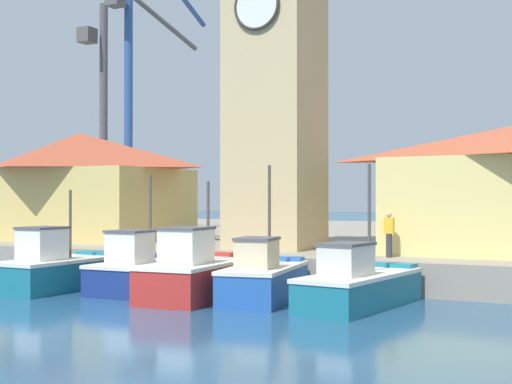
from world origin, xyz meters
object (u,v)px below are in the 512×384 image
Objects in this scene: fishing_boat_far_left at (57,269)px; fishing_boat_left_inner at (198,274)px; port_crane_far at (107,139)px; fishing_boat_mid_left at (264,278)px; dock_worker_near_tower at (389,234)px; warehouse_left at (79,185)px; fishing_boat_left_outer at (141,271)px; port_crane_near at (132,121)px; fishing_boat_center at (359,285)px; clock_tower at (276,67)px.

fishing_boat_far_left is 0.91× the size of fishing_boat_left_inner.
fishing_boat_mid_left is at bearing -41.53° from port_crane_far.
dock_worker_near_tower is (2.76, 4.51, 1.28)m from fishing_boat_mid_left.
warehouse_left is at bearing 144.40° from fishing_boat_left_inner.
fishing_boat_left_outer reaches higher than dock_worker_near_tower.
port_crane_near reaches higher than fishing_boat_far_left.
port_crane_near is 3.06m from port_crane_far.
fishing_boat_far_left is 11.86m from dock_worker_near_tower.
warehouse_left reaches higher than fishing_boat_left_outer.
fishing_boat_left_inner is at bearing -48.40° from port_crane_near.
fishing_boat_center is 3.35× the size of dock_worker_near_tower.
fishing_boat_mid_left is 0.45× the size of warehouse_left.
fishing_boat_left_inner is 0.32× the size of clock_tower.
port_crane_near reaches higher than warehouse_left.
fishing_boat_left_inner is at bearing -167.56° from fishing_boat_mid_left.
fishing_boat_center is 0.51× the size of warehouse_left.
fishing_boat_center is at bearing -49.39° from clock_tower.
dock_worker_near_tower is at bearing -32.11° from port_crane_near.
port_crane_near is (-18.31, 17.73, 7.61)m from fishing_boat_mid_left.
dock_worker_near_tower is at bearing 94.67° from fishing_boat_center.
clock_tower is at bearing 112.27° from fishing_boat_mid_left.
port_crane_far is (-18.91, 19.11, 6.52)m from fishing_boat_left_inner.
fishing_boat_left_outer is at bearing -104.79° from clock_tower.
fishing_boat_mid_left is 11.16m from clock_tower.
fishing_boat_center is at bearing -25.54° from warehouse_left.
fishing_boat_far_left is 0.27× the size of port_crane_far.
fishing_boat_far_left is at bearing -175.94° from fishing_boat_left_inner.
fishing_boat_mid_left is 2.95× the size of dock_worker_near_tower.
fishing_boat_left_outer is 8.86m from dock_worker_near_tower.
fishing_boat_left_outer is 0.26× the size of clock_tower.
fishing_boat_far_left is 2.91× the size of dock_worker_near_tower.
clock_tower is 9.24m from dock_worker_near_tower.
dock_worker_near_tower is (23.81, -14.13, -5.32)m from port_crane_far.
fishing_boat_far_left is 12.36m from warehouse_left.
port_crane_far is 10.95× the size of dock_worker_near_tower.
fishing_boat_left_inner is 25.49m from port_crane_near.
fishing_boat_mid_left reaches higher than fishing_boat_center.
warehouse_left is at bearing -58.39° from port_crane_far.
fishing_boat_center is at bearing 0.89° from fishing_boat_mid_left.
fishing_boat_mid_left is 5.44m from dock_worker_near_tower.
port_crane_far is at bearing 142.44° from fishing_boat_center.
fishing_boat_left_outer is 2.66m from fishing_boat_left_inner.
warehouse_left is (-12.77, 9.14, 3.17)m from fishing_boat_left_inner.
fishing_boat_far_left is at bearing -152.84° from dock_worker_near_tower.
fishing_boat_center is at bearing -39.53° from port_crane_near.
dock_worker_near_tower is at bearing 45.48° from fishing_boat_left_inner.
clock_tower is (-6.02, 7.02, 8.17)m from fishing_boat_center.
fishing_boat_left_inner is 27.66m from port_crane_far.
fishing_boat_far_left is at bearing -175.17° from fishing_boat_center.
warehouse_left is at bearing -69.48° from port_crane_near.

